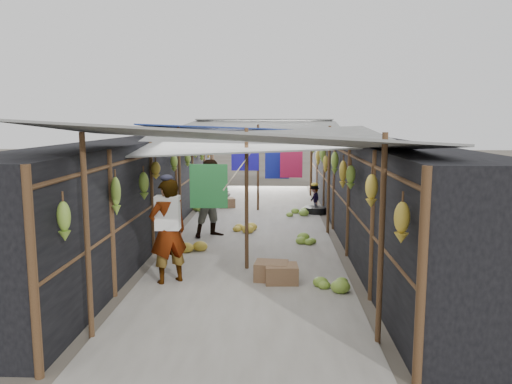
# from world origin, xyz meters

# --- Properties ---
(ground) EXTENTS (80.00, 80.00, 0.00)m
(ground) POSITION_xyz_m (0.00, 0.00, 0.00)
(ground) COLOR #6B6356
(ground) RESTS_ON ground
(aisle_slab) EXTENTS (3.60, 16.00, 0.02)m
(aisle_slab) POSITION_xyz_m (0.00, 6.50, 0.01)
(aisle_slab) COLOR #9E998E
(aisle_slab) RESTS_ON ground
(stall_left) EXTENTS (1.40, 15.00, 2.30)m
(stall_left) POSITION_xyz_m (-2.70, 6.50, 1.15)
(stall_left) COLOR black
(stall_left) RESTS_ON ground
(stall_right) EXTENTS (1.40, 15.00, 2.30)m
(stall_right) POSITION_xyz_m (2.70, 6.50, 1.15)
(stall_right) COLOR black
(stall_right) RESTS_ON ground
(crate_near) EXTENTS (0.56, 0.46, 0.33)m
(crate_near) POSITION_xyz_m (0.63, 2.21, 0.16)
(crate_near) COLOR #855F43
(crate_near) RESTS_ON ground
(crate_mid) EXTENTS (0.60, 0.51, 0.33)m
(crate_mid) POSITION_xyz_m (0.46, 2.35, 0.17)
(crate_mid) COLOR #855F43
(crate_mid) RESTS_ON ground
(crate_back) EXTENTS (0.59, 0.53, 0.31)m
(crate_back) POSITION_xyz_m (-1.00, 9.40, 0.15)
(crate_back) COLOR #855F43
(crate_back) RESTS_ON ground
(black_basin) EXTENTS (0.66, 0.66, 0.20)m
(black_basin) POSITION_xyz_m (1.70, 8.58, 0.10)
(black_basin) COLOR black
(black_basin) RESTS_ON ground
(vendor_elderly) EXTENTS (0.78, 0.72, 1.78)m
(vendor_elderly) POSITION_xyz_m (-1.27, 2.17, 0.89)
(vendor_elderly) COLOR white
(vendor_elderly) RESTS_ON ground
(shopper_blue) EXTENTS (1.12, 1.07, 1.83)m
(shopper_blue) POSITION_xyz_m (-0.94, 5.52, 0.91)
(shopper_blue) COLOR navy
(shopper_blue) RESTS_ON ground
(vendor_seated) EXTENTS (0.42, 0.58, 0.81)m
(vendor_seated) POSITION_xyz_m (1.70, 8.94, 0.40)
(vendor_seated) COLOR #48453E
(vendor_seated) RESTS_ON ground
(market_canopy) EXTENTS (5.62, 15.20, 2.77)m
(market_canopy) POSITION_xyz_m (0.03, 6.84, 2.40)
(market_canopy) COLOR brown
(market_canopy) RESTS_ON ground
(hanging_bananas) EXTENTS (3.96, 14.02, 0.74)m
(hanging_bananas) POSITION_xyz_m (0.02, 6.36, 1.67)
(hanging_bananas) COLOR olive
(hanging_bananas) RESTS_ON ground
(floor_bananas) EXTENTS (3.52, 9.56, 0.33)m
(floor_bananas) POSITION_xyz_m (-0.22, 6.84, 0.15)
(floor_bananas) COLOR olive
(floor_bananas) RESTS_ON ground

